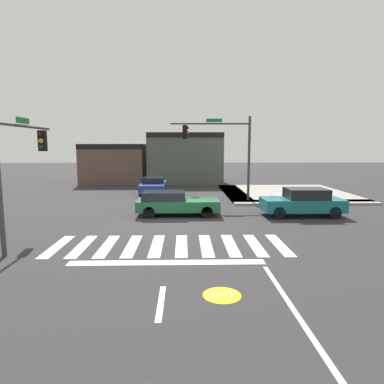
{
  "coord_description": "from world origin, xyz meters",
  "views": [
    {
      "loc": [
        0.6,
        -17.75,
        4.03
      ],
      "look_at": [
        1.05,
        0.69,
        1.46
      ],
      "focal_mm": 31.66,
      "sensor_mm": 36.0,
      "label": 1
    }
  ],
  "objects": [
    {
      "name": "ground_plane",
      "position": [
        0.0,
        0.0,
        0.0
      ],
      "size": [
        120.0,
        120.0,
        0.0
      ],
      "primitive_type": "plane",
      "color": "#302D30"
    },
    {
      "name": "bike_detector_marking",
      "position": [
        1.62,
        -9.1,
        0.0
      ],
      "size": [
        1.05,
        1.05,
        0.01
      ],
      "color": "yellow",
      "rests_on": "ground_plane"
    },
    {
      "name": "curb_corner_northeast",
      "position": [
        8.49,
        9.42,
        0.07
      ],
      "size": [
        10.0,
        10.6,
        0.15
      ],
      "color": "#9E998E",
      "rests_on": "ground_plane"
    },
    {
      "name": "storefront_row",
      "position": [
        -2.51,
        18.67,
        2.41
      ],
      "size": [
        14.6,
        5.91,
        5.27
      ],
      "color": "brown",
      "rests_on": "ground_plane"
    },
    {
      "name": "traffic_signal_northeast",
      "position": [
        3.18,
        5.87,
        4.13
      ],
      "size": [
        5.56,
        0.32,
        5.99
      ],
      "rotation": [
        0.0,
        0.0,
        3.14
      ],
      "color": "#383A3D",
      "rests_on": "ground_plane"
    },
    {
      "name": "crosswalk_near",
      "position": [
        0.0,
        -4.5,
        0.0
      ],
      "size": [
        9.43,
        3.08,
        0.01
      ],
      "color": "silver",
      "rests_on": "ground_plane"
    },
    {
      "name": "traffic_signal_southwest",
      "position": [
        -5.95,
        -3.87,
        3.62
      ],
      "size": [
        0.32,
        4.83,
        5.28
      ],
      "rotation": [
        0.0,
        0.0,
        1.57
      ],
      "color": "#383A3D",
      "rests_on": "ground_plane"
    },
    {
      "name": "car_blue",
      "position": [
        -1.92,
        9.95,
        0.73
      ],
      "size": [
        1.94,
        4.36,
        1.4
      ],
      "rotation": [
        0.0,
        0.0,
        -1.57
      ],
      "color": "#23389E",
      "rests_on": "ground_plane"
    },
    {
      "name": "car_teal",
      "position": [
        7.39,
        1.09,
        0.81
      ],
      "size": [
        4.52,
        1.92,
        1.59
      ],
      "color": "#196B70",
      "rests_on": "ground_plane"
    },
    {
      "name": "car_green",
      "position": [
        0.06,
        1.52,
        0.72
      ],
      "size": [
        4.71,
        1.95,
        1.38
      ],
      "color": "#1E6638",
      "rests_on": "ground_plane"
    }
  ]
}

